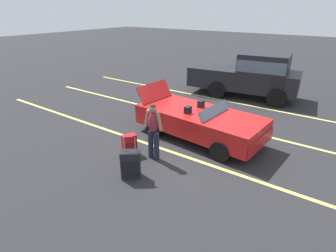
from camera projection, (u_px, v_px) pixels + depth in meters
ground_plane at (198, 138)px, 8.91m from camera, size 80.00×80.00×0.00m
lot_line_near at (177, 154)px, 7.94m from camera, size 18.00×0.12×0.01m
lot_line_mid at (217, 124)px, 9.96m from camera, size 18.00×0.12×0.01m
lot_line_far at (243, 104)px, 11.99m from camera, size 18.00×0.12×0.01m
convertible_car at (204, 123)px, 8.55m from camera, size 4.34×2.12×1.50m
suitcase_large_black at (131, 164)px, 6.71m from camera, size 0.55×0.51×1.10m
suitcase_medium_bright at (130, 145)px, 7.80m from camera, size 0.38×0.46×0.62m
traveler_person at (153, 129)px, 7.34m from camera, size 0.60×0.23×1.65m
parked_pickup_truck_near at (252, 74)px, 12.54m from camera, size 5.19×2.52×2.10m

